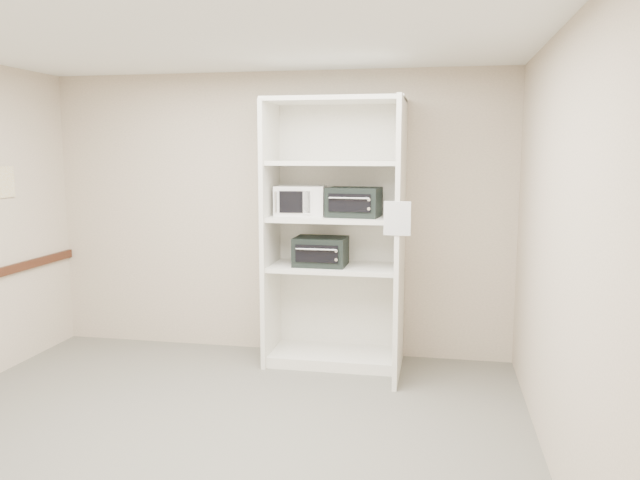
% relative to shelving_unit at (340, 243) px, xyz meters
% --- Properties ---
extents(floor, '(4.50, 4.00, 0.01)m').
position_rel_shelving_unit_xyz_m(floor, '(-0.67, -1.70, -1.13)').
color(floor, '#615D53').
rests_on(floor, ground).
extents(ceiling, '(4.50, 4.00, 0.01)m').
position_rel_shelving_unit_xyz_m(ceiling, '(-0.67, -1.70, 1.57)').
color(ceiling, white).
extents(wall_back, '(4.50, 0.02, 2.70)m').
position_rel_shelving_unit_xyz_m(wall_back, '(-0.67, 0.30, 0.22)').
color(wall_back, beige).
rests_on(wall_back, ground).
extents(wall_right, '(0.02, 4.00, 2.70)m').
position_rel_shelving_unit_xyz_m(wall_right, '(1.58, -1.70, 0.22)').
color(wall_right, beige).
rests_on(wall_right, ground).
extents(shelving_unit, '(1.24, 0.92, 2.42)m').
position_rel_shelving_unit_xyz_m(shelving_unit, '(0.00, 0.00, 0.00)').
color(shelving_unit, white).
rests_on(shelving_unit, floor).
extents(microwave, '(0.48, 0.38, 0.27)m').
position_rel_shelving_unit_xyz_m(microwave, '(-0.38, 0.05, 0.37)').
color(microwave, white).
rests_on(microwave, shelving_unit).
extents(toaster_oven_upper, '(0.49, 0.39, 0.26)m').
position_rel_shelving_unit_xyz_m(toaster_oven_upper, '(0.13, 0.00, 0.37)').
color(toaster_oven_upper, black).
rests_on(toaster_oven_upper, shelving_unit).
extents(toaster_oven_lower, '(0.47, 0.36, 0.26)m').
position_rel_shelving_unit_xyz_m(toaster_oven_lower, '(-0.17, -0.03, -0.08)').
color(toaster_oven_lower, black).
rests_on(toaster_oven_lower, shelving_unit).
extents(paper_sign, '(0.21, 0.02, 0.27)m').
position_rel_shelving_unit_xyz_m(paper_sign, '(0.56, -0.63, 0.30)').
color(paper_sign, white).
rests_on(paper_sign, shelving_unit).
extents(wall_poster, '(0.01, 0.20, 0.28)m').
position_rel_shelving_unit_xyz_m(wall_poster, '(-2.90, -0.60, 0.55)').
color(wall_poster, silver).
rests_on(wall_poster, wall_left).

